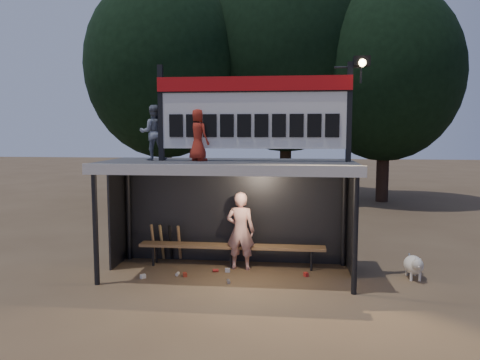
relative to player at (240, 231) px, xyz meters
name	(u,v)px	position (x,y,z in m)	size (l,w,h in m)	color
ground	(228,274)	(-0.21, -0.41, -0.83)	(80.00, 80.00, 0.00)	brown
player	(240,231)	(0.00, 0.00, 0.00)	(0.60, 0.40, 1.65)	white
child_a	(153,133)	(-1.76, -0.30, 2.05)	(0.55, 0.42, 1.12)	slate
child_b	(198,135)	(-0.80, -0.41, 2.01)	(0.51, 0.33, 1.04)	#A52719
dugout_shelter	(229,183)	(-0.21, -0.17, 1.02)	(5.10, 2.08, 2.32)	#38383B
scoreboard_assembly	(256,110)	(0.35, -0.42, 2.50)	(4.10, 0.27, 1.99)	black
bench	(232,247)	(-0.21, 0.14, -0.39)	(4.00, 0.35, 0.48)	olive
tree_left	(164,68)	(-4.21, 9.59, 4.69)	(6.46, 6.46, 9.27)	black
tree_mid	(287,55)	(0.79, 11.09, 5.34)	(7.22, 7.22, 10.36)	#2F2015
tree_right	(386,74)	(4.79, 10.09, 4.36)	(6.08, 6.08, 8.72)	#301D15
dog	(414,265)	(3.49, -0.29, -0.55)	(0.36, 0.81, 0.49)	#EFE5CF
bats	(166,242)	(-1.72, 0.41, -0.40)	(0.69, 0.35, 0.84)	#9A7148
litter	(212,274)	(-0.51, -0.57, -0.79)	(3.34, 0.80, 0.08)	#A62F1C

